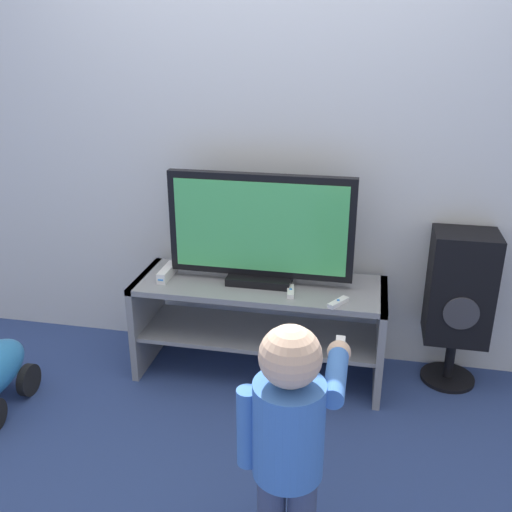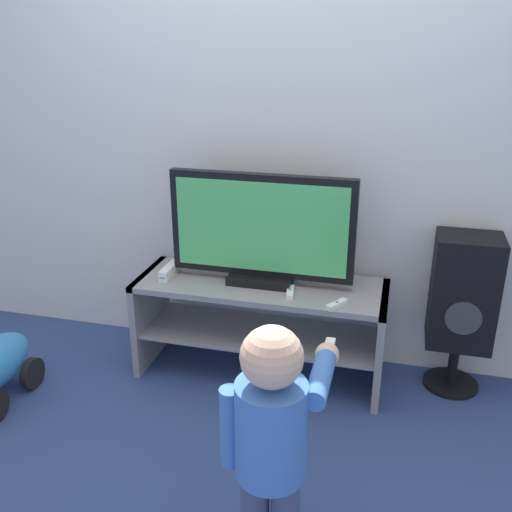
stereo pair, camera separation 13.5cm
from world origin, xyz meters
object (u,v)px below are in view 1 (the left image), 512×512
object	(u,v)px
television	(260,231)
speaker_tower	(460,291)
remote_primary	(338,303)
remote_secondary	(291,291)
game_console	(167,272)
child	(290,429)

from	to	relation	value
television	speaker_tower	bearing A→B (deg)	6.20
remote_primary	remote_secondary	bearing A→B (deg)	161.95
speaker_tower	remote_primary	bearing A→B (deg)	-153.11
game_console	television	bearing A→B (deg)	5.15
remote_primary	remote_secondary	world-z (taller)	same
television	game_console	bearing A→B (deg)	-174.85
remote_secondary	child	world-z (taller)	child
remote_primary	game_console	bearing A→B (deg)	170.86
remote_primary	speaker_tower	world-z (taller)	speaker_tower
television	child	size ratio (longest dim) A/B	1.02
child	speaker_tower	bearing A→B (deg)	61.61
remote_secondary	speaker_tower	size ratio (longest dim) A/B	0.16
remote_secondary	child	size ratio (longest dim) A/B	0.15
game_console	child	size ratio (longest dim) A/B	0.22
television	remote_secondary	distance (m)	0.34
speaker_tower	game_console	bearing A→B (deg)	-174.15
television	remote_secondary	xyz separation A→B (m)	(0.18, -0.11, -0.27)
television	game_console	size ratio (longest dim) A/B	4.62
game_console	remote_secondary	size ratio (longest dim) A/B	1.53
game_console	remote_secondary	world-z (taller)	game_console
television	remote_primary	bearing A→B (deg)	-24.63
remote_secondary	speaker_tower	xyz separation A→B (m)	(0.83, 0.22, -0.02)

